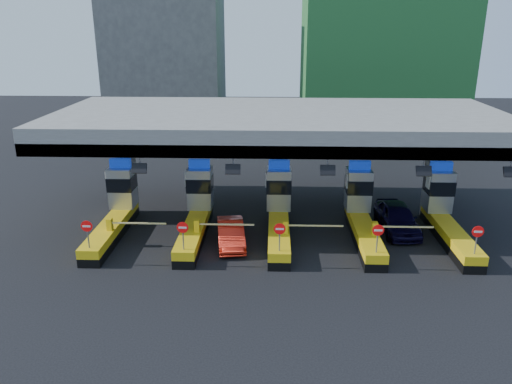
{
  "coord_description": "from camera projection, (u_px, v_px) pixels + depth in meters",
  "views": [
    {
      "loc": [
        -0.38,
        -28.18,
        12.2
      ],
      "look_at": [
        -1.38,
        0.0,
        2.66
      ],
      "focal_mm": 35.0,
      "sensor_mm": 36.0,
      "label": 1
    }
  ],
  "objects": [
    {
      "name": "toll_lane_right",
      "position": [
        361.0,
        211.0,
        30.22
      ],
      "size": [
        4.43,
        8.0,
        4.16
      ],
      "color": "black",
      "rests_on": "ground"
    },
    {
      "name": "bg_building_concrete",
      "position": [
        165.0,
        51.0,
        62.24
      ],
      "size": [
        14.0,
        10.0,
        18.0
      ],
      "primitive_type": "cube",
      "color": "#4C4C49",
      "rests_on": "ground"
    },
    {
      "name": "toll_lane_left",
      "position": [
        197.0,
        209.0,
        30.56
      ],
      "size": [
        4.43,
        8.0,
        4.16
      ],
      "color": "black",
      "rests_on": "ground"
    },
    {
      "name": "toll_lane_far_left",
      "position": [
        117.0,
        208.0,
        30.73
      ],
      "size": [
        4.43,
        8.0,
        4.16
      ],
      "color": "black",
      "rests_on": "ground"
    },
    {
      "name": "ground",
      "position": [
        278.0,
        233.0,
        30.57
      ],
      "size": [
        120.0,
        120.0,
        0.0
      ],
      "primitive_type": "plane",
      "color": "black",
      "rests_on": "ground"
    },
    {
      "name": "red_car",
      "position": [
        231.0,
        233.0,
        28.8
      ],
      "size": [
        2.06,
        4.41,
        1.4
      ],
      "primitive_type": "imported",
      "rotation": [
        0.0,
        0.0,
        0.14
      ],
      "color": "red",
      "rests_on": "ground"
    },
    {
      "name": "toll_canopy",
      "position": [
        280.0,
        125.0,
        31.32
      ],
      "size": [
        28.0,
        12.09,
        7.0
      ],
      "color": "slate",
      "rests_on": "ground"
    },
    {
      "name": "toll_lane_center",
      "position": [
        279.0,
        210.0,
        30.39
      ],
      "size": [
        4.43,
        8.0,
        4.16
      ],
      "color": "black",
      "rests_on": "ground"
    },
    {
      "name": "toll_lane_far_right",
      "position": [
        445.0,
        212.0,
        30.05
      ],
      "size": [
        4.43,
        8.0,
        4.16
      ],
      "color": "black",
      "rests_on": "ground"
    },
    {
      "name": "van",
      "position": [
        397.0,
        218.0,
        30.68
      ],
      "size": [
        2.26,
        5.19,
        1.74
      ],
      "primitive_type": "imported",
      "rotation": [
        0.0,
        0.0,
        0.04
      ],
      "color": "black",
      "rests_on": "ground"
    },
    {
      "name": "bg_building_scaffold",
      "position": [
        385.0,
        7.0,
        55.97
      ],
      "size": [
        18.0,
        12.0,
        28.0
      ],
      "primitive_type": "cube",
      "color": "#1E5926",
      "rests_on": "ground"
    }
  ]
}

